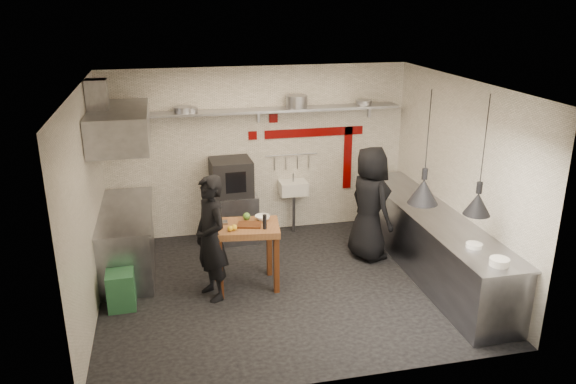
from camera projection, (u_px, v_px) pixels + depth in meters
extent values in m
plane|color=black|center=(286.00, 286.00, 7.85)|extent=(5.00, 5.00, 0.00)
plane|color=silver|center=(286.00, 85.00, 6.93)|extent=(5.00, 5.00, 0.00)
cube|color=white|center=(259.00, 151.00, 9.32)|extent=(5.00, 0.04, 2.80)
cube|color=white|center=(332.00, 261.00, 5.45)|extent=(5.00, 0.04, 2.80)
cube|color=white|center=(87.00, 207.00, 6.87)|extent=(0.04, 4.20, 2.80)
cube|color=white|center=(459.00, 179.00, 7.90)|extent=(0.04, 4.20, 2.80)
cube|color=#6B0301|center=(314.00, 132.00, 9.41)|extent=(1.70, 0.02, 0.14)
cube|color=#6B0301|center=(348.00, 158.00, 9.69)|extent=(0.14, 0.02, 1.10)
cube|color=#6B0301|center=(273.00, 118.00, 9.17)|extent=(0.14, 0.02, 0.14)
cube|color=#6B0301|center=(253.00, 136.00, 9.19)|extent=(0.14, 0.02, 0.14)
cube|color=gray|center=(260.00, 111.00, 8.92)|extent=(4.60, 0.34, 0.04)
cube|color=gray|center=(138.00, 120.00, 8.70)|extent=(0.04, 0.06, 0.24)
cube|color=gray|center=(258.00, 115.00, 9.09)|extent=(0.04, 0.06, 0.24)
cube|color=gray|center=(369.00, 110.00, 9.48)|extent=(0.04, 0.06, 0.24)
cylinder|color=gray|center=(183.00, 110.00, 8.65)|extent=(0.37, 0.37, 0.09)
cylinder|color=gray|center=(190.00, 110.00, 8.68)|extent=(0.30, 0.30, 0.07)
cylinder|color=gray|center=(297.00, 102.00, 9.00)|extent=(0.41, 0.41, 0.20)
cylinder|color=gray|center=(364.00, 103.00, 9.26)|extent=(0.33, 0.33, 0.08)
cube|color=gray|center=(234.00, 216.00, 9.26)|extent=(0.76, 0.70, 0.80)
cube|color=black|center=(231.00, 177.00, 9.02)|extent=(0.67, 0.63, 0.58)
cube|color=#6B0301|center=(235.00, 182.00, 8.76)|extent=(0.54, 0.05, 0.46)
cube|color=black|center=(236.00, 182.00, 8.75)|extent=(0.32, 0.03, 0.34)
cube|color=white|center=(293.00, 188.00, 9.47)|extent=(0.46, 0.34, 0.22)
cylinder|color=gray|center=(293.00, 178.00, 9.41)|extent=(0.03, 0.03, 0.14)
cylinder|color=gray|center=(294.00, 213.00, 9.58)|extent=(0.06, 0.06, 0.66)
cylinder|color=gray|center=(291.00, 155.00, 9.42)|extent=(0.90, 0.02, 0.02)
cube|color=gray|center=(430.00, 243.00, 8.14)|extent=(0.70, 3.80, 0.90)
cube|color=gray|center=(433.00, 213.00, 7.99)|extent=(0.76, 3.90, 0.03)
cylinder|color=white|center=(499.00, 262.00, 6.39)|extent=(0.22, 0.22, 0.09)
cylinder|color=white|center=(474.00, 245.00, 6.86)|extent=(0.25, 0.25, 0.05)
cube|color=gray|center=(128.00, 241.00, 8.23)|extent=(0.70, 1.90, 0.90)
cube|color=gray|center=(125.00, 211.00, 8.07)|extent=(0.76, 2.00, 0.03)
cube|color=gray|center=(120.00, 127.00, 7.68)|extent=(0.78, 1.60, 0.50)
cube|color=gray|center=(97.00, 98.00, 7.49)|extent=(0.28, 0.28, 0.50)
cube|color=#27613A|center=(121.00, 290.00, 7.24)|extent=(0.36, 0.36, 0.50)
cube|color=#512711|center=(249.00, 225.00, 7.54)|extent=(0.36, 0.29, 0.02)
cylinder|color=black|center=(265.00, 222.00, 7.41)|extent=(0.06, 0.06, 0.20)
sphere|color=gold|center=(230.00, 229.00, 7.35)|extent=(0.08, 0.08, 0.07)
sphere|color=gold|center=(234.00, 227.00, 7.39)|extent=(0.11, 0.11, 0.08)
sphere|color=#4C802C|center=(247.00, 216.00, 7.73)|extent=(0.14, 0.14, 0.10)
cube|color=gray|center=(221.00, 223.00, 7.60)|extent=(0.19, 0.13, 0.03)
imported|color=white|center=(262.00, 218.00, 7.72)|extent=(0.25, 0.25, 0.07)
imported|color=black|center=(211.00, 238.00, 7.32)|extent=(0.61, 0.73, 1.70)
imported|color=black|center=(370.00, 203.00, 8.47)|extent=(0.77, 0.98, 1.76)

